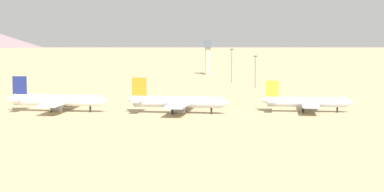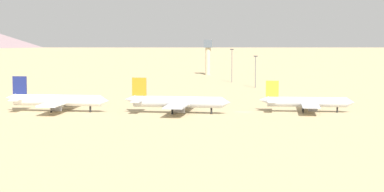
% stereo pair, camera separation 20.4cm
% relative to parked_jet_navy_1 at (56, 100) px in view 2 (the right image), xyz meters
% --- Properties ---
extents(ground, '(4000.00, 4000.00, 0.00)m').
position_rel_parked_jet_navy_1_xyz_m(ground, '(64.49, 3.63, -4.00)').
color(ground, tan).
extents(ridge_west, '(444.84, 403.27, 109.94)m').
position_rel_parked_jet_navy_1_xyz_m(ridge_west, '(-239.89, 945.21, 50.98)').
color(ridge_west, gray).
rests_on(ridge_west, ground).
extents(ridge_center, '(291.48, 201.72, 113.23)m').
position_rel_parked_jet_navy_1_xyz_m(ridge_center, '(23.17, 1144.29, 52.62)').
color(ridge_center, '#80685E').
rests_on(ridge_center, ground).
extents(ridge_east, '(415.80, 278.18, 131.52)m').
position_rel_parked_jet_navy_1_xyz_m(ridge_east, '(289.54, 1094.66, 61.76)').
color(ridge_east, slate).
rests_on(ridge_east, ground).
extents(parked_jet_navy_1, '(36.93, 31.12, 12.19)m').
position_rel_parked_jet_navy_1_xyz_m(parked_jet_navy_1, '(0.00, 0.00, 0.00)').
color(parked_jet_navy_1, white).
rests_on(parked_jet_navy_1, ground).
extents(parked_jet_orange_2, '(36.50, 30.83, 12.05)m').
position_rel_parked_jet_navy_1_xyz_m(parked_jet_orange_2, '(41.87, -2.27, -0.05)').
color(parked_jet_orange_2, silver).
rests_on(parked_jet_orange_2, ground).
extents(parked_jet_yellow_3, '(32.61, 27.39, 10.78)m').
position_rel_parked_jet_navy_1_xyz_m(parked_jet_yellow_3, '(85.94, 4.13, -0.46)').
color(parked_jet_yellow_3, silver).
rests_on(parked_jet_yellow_3, ground).
extents(control_tower, '(5.20, 5.20, 21.22)m').
position_rel_parked_jet_navy_1_xyz_m(control_tower, '(44.48, 194.27, 8.81)').
color(control_tower, '#C6B793').
rests_on(control_tower, ground).
extents(light_pole_mid, '(1.80, 0.50, 15.40)m').
position_rel_parked_jet_navy_1_xyz_m(light_pole_mid, '(70.90, 102.64, 4.91)').
color(light_pole_mid, '#59595E').
rests_on(light_pole_mid, ground).
extents(light_pole_east, '(1.80, 0.50, 17.56)m').
position_rel_parked_jet_navy_1_xyz_m(light_pole_east, '(59.33, 135.87, 6.02)').
color(light_pole_east, '#59595E').
rests_on(light_pole_east, ground).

